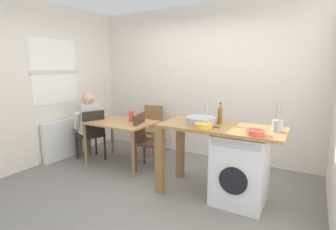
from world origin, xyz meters
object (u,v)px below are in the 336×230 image
(chair_spare_by_wall, at_px, (151,127))
(bottle_tall_green, at_px, (220,114))
(dining_table, at_px, (121,127))
(utensil_crock, at_px, (277,125))
(seated_person, at_px, (88,122))
(colander, at_px, (255,132))
(chair_opposite, at_px, (146,138))
(mixing_bowl, at_px, (203,125))
(chair_person_seat, at_px, (92,133))
(washing_machine, at_px, (240,168))
(vase, at_px, (131,116))

(chair_spare_by_wall, height_order, bottle_tall_green, bottle_tall_green)
(dining_table, relative_size, utensil_crock, 3.67)
(seated_person, bearing_deg, colander, -78.07)
(chair_opposite, height_order, bottle_tall_green, bottle_tall_green)
(seated_person, distance_m, mixing_bowl, 2.40)
(mixing_bowl, bearing_deg, chair_person_seat, 171.50)
(washing_machine, bearing_deg, dining_table, 172.91)
(seated_person, height_order, bottle_tall_green, seated_person)
(chair_person_seat, distance_m, seated_person, 0.23)
(dining_table, bearing_deg, seated_person, -174.24)
(mixing_bowl, bearing_deg, chair_spare_by_wall, 141.78)
(washing_machine, bearing_deg, colander, -49.26)
(utensil_crock, height_order, vase, utensil_crock)
(utensil_crock, bearing_deg, seated_person, 177.57)
(chair_opposite, bearing_deg, dining_table, -98.29)
(dining_table, bearing_deg, mixing_bowl, -15.38)
(chair_spare_by_wall, xyz_separation_m, utensil_crock, (2.34, -0.98, 0.48))
(chair_spare_by_wall, relative_size, vase, 4.98)
(chair_person_seat, height_order, bottle_tall_green, bottle_tall_green)
(washing_machine, height_order, vase, vase)
(seated_person, height_order, vase, seated_person)
(chair_person_seat, distance_m, mixing_bowl, 2.27)
(vase, bearing_deg, chair_person_seat, -162.17)
(chair_opposite, height_order, washing_machine, chair_opposite)
(chair_spare_by_wall, distance_m, bottle_tall_green, 1.94)
(utensil_crock, bearing_deg, dining_table, 175.20)
(chair_person_seat, distance_m, chair_spare_by_wall, 1.10)
(chair_person_seat, relative_size, chair_opposite, 1.00)
(chair_person_seat, distance_m, chair_opposite, 1.04)
(chair_opposite, distance_m, bottle_tall_green, 1.37)
(chair_person_seat, relative_size, seated_person, 0.75)
(washing_machine, bearing_deg, utensil_crock, 8.10)
(washing_machine, bearing_deg, vase, 169.44)
(mixing_bowl, bearing_deg, washing_machine, 25.68)
(seated_person, distance_m, utensil_crock, 3.15)
(seated_person, bearing_deg, mixing_bowl, -79.54)
(colander, relative_size, vase, 1.11)
(vase, bearing_deg, seated_person, -168.66)
(chair_person_seat, distance_m, washing_machine, 2.62)
(utensil_crock, xyz_separation_m, vase, (-2.28, 0.30, -0.16))
(seated_person, relative_size, colander, 6.00)
(chair_spare_by_wall, height_order, vase, vase)
(chair_opposite, relative_size, utensil_crock, 3.00)
(chair_spare_by_wall, xyz_separation_m, mixing_bowl, (1.56, -1.23, 0.45))
(bottle_tall_green, xyz_separation_m, colander, (0.51, -0.36, -0.09))
(chair_opposite, relative_size, chair_spare_by_wall, 1.00)
(washing_machine, height_order, mixing_bowl, mixing_bowl)
(mixing_bowl, distance_m, vase, 1.60)
(mixing_bowl, height_order, utensil_crock, utensil_crock)
(dining_table, xyz_separation_m, chair_opposite, (0.48, 0.03, -0.14))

